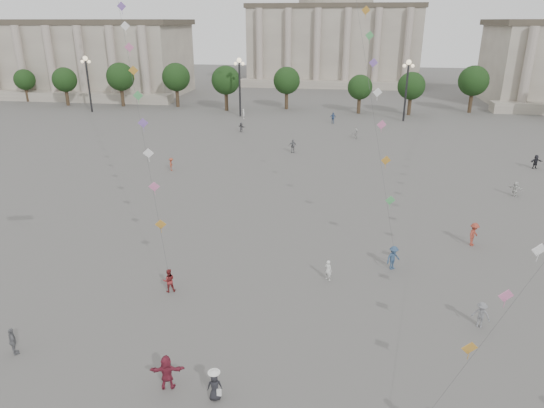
# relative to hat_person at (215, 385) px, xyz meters

# --- Properties ---
(ground) EXTENTS (360.00, 360.00, 0.00)m
(ground) POSITION_rel_hat_person_xyz_m (0.57, 1.70, -0.80)
(ground) COLOR #565451
(ground) RESTS_ON ground
(hall_west) EXTENTS (84.00, 26.22, 17.20)m
(hall_west) POSITION_rel_hat_person_xyz_m (-74.43, 95.60, 7.62)
(hall_west) COLOR gray
(hall_west) RESTS_ON ground
(hall_central) EXTENTS (48.30, 34.30, 35.50)m
(hall_central) POSITION_rel_hat_person_xyz_m (0.57, 130.92, 13.43)
(hall_central) COLOR gray
(hall_central) RESTS_ON ground
(tree_row) EXTENTS (137.12, 5.12, 8.00)m
(tree_row) POSITION_rel_hat_person_xyz_m (0.57, 79.70, 4.59)
(tree_row) COLOR #332819
(tree_row) RESTS_ON ground
(lamp_post_far_west) EXTENTS (2.00, 0.90, 10.65)m
(lamp_post_far_west) POSITION_rel_hat_person_xyz_m (-44.43, 71.70, 6.55)
(lamp_post_far_west) COLOR #262628
(lamp_post_far_west) RESTS_ON ground
(lamp_post_mid_west) EXTENTS (2.00, 0.90, 10.65)m
(lamp_post_mid_west) POSITION_rel_hat_person_xyz_m (-14.43, 71.70, 6.55)
(lamp_post_mid_west) COLOR #262628
(lamp_post_mid_west) RESTS_ON ground
(lamp_post_mid_east) EXTENTS (2.00, 0.90, 10.65)m
(lamp_post_mid_east) POSITION_rel_hat_person_xyz_m (15.57, 71.70, 6.55)
(lamp_post_mid_east) COLOR #262628
(lamp_post_mid_east) RESTS_ON ground
(person_crowd_0) EXTENTS (1.14, 0.53, 1.91)m
(person_crowd_0) POSITION_rel_hat_person_xyz_m (3.07, 67.75, 0.15)
(person_crowd_0) COLOR #395381
(person_crowd_0) RESTS_ON ground
(person_crowd_4) EXTENTS (1.06, 1.54, 1.59)m
(person_crowd_4) POSITION_rel_hat_person_xyz_m (6.98, 56.37, -0.01)
(person_crowd_4) COLOR #B8B8B4
(person_crowd_4) RESTS_ON ground
(person_crowd_6) EXTENTS (1.22, 1.00, 1.64)m
(person_crowd_6) POSITION_rel_hat_person_xyz_m (13.92, 8.09, 0.02)
(person_crowd_6) COLOR slate
(person_crowd_6) RESTS_ON ground
(person_crowd_7) EXTENTS (1.39, 1.30, 1.56)m
(person_crowd_7) POSITION_rel_hat_person_xyz_m (23.03, 32.61, -0.02)
(person_crowd_7) COLOR silver
(person_crowd_7) RESTS_ON ground
(person_crowd_8) EXTENTS (1.30, 1.44, 1.94)m
(person_crowd_8) POSITION_rel_hat_person_xyz_m (16.06, 19.64, 0.17)
(person_crowd_8) COLOR #983829
(person_crowd_8) RESTS_ON ground
(person_crowd_9) EXTENTS (1.67, 1.01, 1.72)m
(person_crowd_9) POSITION_rel_hat_person_xyz_m (28.57, 43.49, 0.06)
(person_crowd_9) COLOR black
(person_crowd_9) RESTS_ON ground
(person_crowd_10) EXTENTS (0.55, 0.71, 1.73)m
(person_crowd_10) POSITION_rel_hat_person_xyz_m (-13.35, 69.70, 0.06)
(person_crowd_10) COLOR white
(person_crowd_10) RESTS_ON ground
(person_crowd_12) EXTENTS (1.50, 1.17, 1.59)m
(person_crowd_12) POSITION_rel_hat_person_xyz_m (-11.33, 58.28, -0.01)
(person_crowd_12) COLOR #5B5A5E
(person_crowd_12) RESTS_ON ground
(person_crowd_13) EXTENTS (0.66, 0.60, 1.51)m
(person_crowd_13) POSITION_rel_hat_person_xyz_m (4.79, 12.29, -0.05)
(person_crowd_13) COLOR silver
(person_crowd_13) RESTS_ON ground
(person_crowd_16) EXTENTS (1.12, 0.52, 1.87)m
(person_crowd_16) POSITION_rel_hat_person_xyz_m (-1.60, 46.51, 0.13)
(person_crowd_16) COLOR slate
(person_crowd_16) RESTS_ON ground
(person_crowd_17) EXTENTS (0.81, 1.12, 1.56)m
(person_crowd_17) POSITION_rel_hat_person_xyz_m (-15.09, 35.88, -0.03)
(person_crowd_17) COLOR #9E412B
(person_crowd_17) RESTS_ON ground
(tourist_2) EXTENTS (1.79, 0.91, 1.84)m
(tourist_2) POSITION_rel_hat_person_xyz_m (-2.51, 0.40, 0.12)
(tourist_2) COLOR maroon
(tourist_2) RESTS_ON ground
(tourist_3) EXTENTS (0.96, 0.93, 1.62)m
(tourist_3) POSITION_rel_hat_person_xyz_m (-11.64, 1.59, 0.00)
(tourist_3) COLOR slate
(tourist_3) RESTS_ON ground
(kite_flyer_0) EXTENTS (0.98, 0.89, 1.64)m
(kite_flyer_0) POSITION_rel_hat_person_xyz_m (-5.61, 9.13, 0.02)
(kite_flyer_0) COLOR maroon
(kite_flyer_0) RESTS_ON ground
(kite_flyer_1) EXTENTS (1.33, 1.25, 1.81)m
(kite_flyer_1) POSITION_rel_hat_person_xyz_m (9.38, 14.61, 0.10)
(kite_flyer_1) COLOR navy
(kite_flyer_1) RESTS_ON ground
(hat_person) EXTENTS (0.81, 0.63, 1.69)m
(hat_person) POSITION_rel_hat_person_xyz_m (0.00, 0.00, 0.00)
(hat_person) COLOR black
(hat_person) RESTS_ON ground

